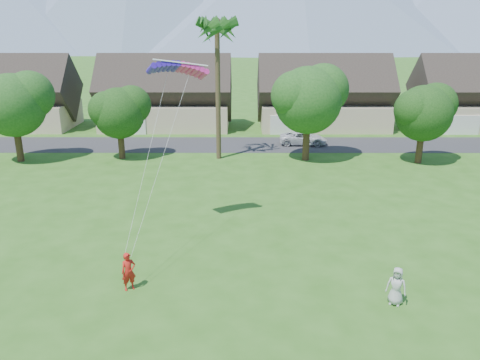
{
  "coord_description": "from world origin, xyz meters",
  "views": [
    {
      "loc": [
        0.04,
        -13.57,
        11.35
      ],
      "look_at": [
        0.0,
        10.0,
        3.8
      ],
      "focal_mm": 35.0,
      "sensor_mm": 36.0,
      "label": 1
    }
  ],
  "objects_px": {
    "parafoil_kite": "(178,67)",
    "parked_car": "(303,138)",
    "kite_flyer": "(129,272)",
    "watcher": "(396,286)"
  },
  "relations": [
    {
      "from": "kite_flyer",
      "to": "parafoil_kite",
      "type": "distance_m",
      "value": 11.26
    },
    {
      "from": "watcher",
      "to": "parafoil_kite",
      "type": "relative_size",
      "value": 0.5
    },
    {
      "from": "parked_car",
      "to": "parafoil_kite",
      "type": "bearing_deg",
      "value": 158.85
    },
    {
      "from": "kite_flyer",
      "to": "parked_car",
      "type": "distance_m",
      "value": 30.89
    },
    {
      "from": "watcher",
      "to": "parafoil_kite",
      "type": "xyz_separation_m",
      "value": [
        -10.12,
        8.29,
        8.61
      ]
    },
    {
      "from": "watcher",
      "to": "kite_flyer",
      "type": "bearing_deg",
      "value": -159.15
    },
    {
      "from": "parafoil_kite",
      "to": "parked_car",
      "type": "bearing_deg",
      "value": 40.05
    },
    {
      "from": "parafoil_kite",
      "to": "kite_flyer",
      "type": "bearing_deg",
      "value": -128.53
    },
    {
      "from": "parked_car",
      "to": "parafoil_kite",
      "type": "relative_size",
      "value": 1.4
    },
    {
      "from": "watcher",
      "to": "parked_car",
      "type": "relative_size",
      "value": 0.36
    }
  ]
}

